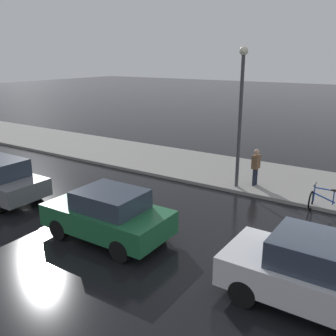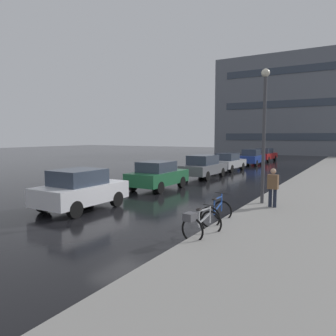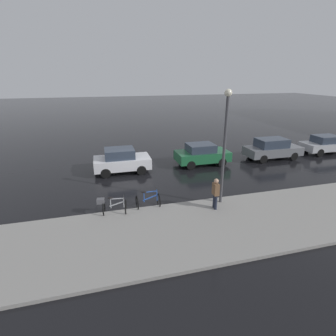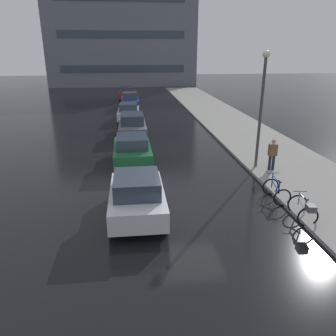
% 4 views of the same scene
% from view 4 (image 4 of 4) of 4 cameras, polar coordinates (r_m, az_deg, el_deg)
% --- Properties ---
extents(ground_plane, '(140.00, 140.00, 0.00)m').
position_cam_4_polar(ground_plane, '(12.77, 4.01, -6.86)').
color(ground_plane, black).
extents(sidewalk_kerb, '(4.80, 60.00, 0.14)m').
position_cam_4_polar(sidewalk_kerb, '(23.42, 13.99, 5.35)').
color(sidewalk_kerb, gray).
rests_on(sidewalk_kerb, ground).
extents(bicycle_nearest, '(0.87, 1.39, 0.93)m').
position_cam_4_polar(bicycle_nearest, '(12.50, 22.65, -6.62)').
color(bicycle_nearest, black).
rests_on(bicycle_nearest, ground).
extents(bicycle_second, '(0.73, 1.15, 1.01)m').
position_cam_4_polar(bicycle_second, '(13.86, 18.35, -3.83)').
color(bicycle_second, black).
rests_on(bicycle_second, ground).
extents(car_white, '(1.96, 3.75, 1.64)m').
position_cam_4_polar(car_white, '(11.77, -5.40, -4.88)').
color(car_white, silver).
rests_on(car_white, ground).
extents(car_green, '(1.94, 3.88, 1.57)m').
position_cam_4_polar(car_green, '(17.27, -6.24, 3.18)').
color(car_green, '#1E6038').
rests_on(car_green, ground).
extents(car_grey, '(1.87, 4.39, 1.63)m').
position_cam_4_polar(car_grey, '(22.98, -6.26, 7.47)').
color(car_grey, slate).
rests_on(car_grey, ground).
extents(car_silver, '(1.91, 4.24, 1.51)m').
position_cam_4_polar(car_silver, '(28.30, -6.88, 9.69)').
color(car_silver, '#B2B5BA').
rests_on(car_silver, ground).
extents(car_blue, '(1.78, 3.79, 1.64)m').
position_cam_4_polar(car_blue, '(34.45, -6.61, 11.64)').
color(car_blue, navy).
rests_on(car_blue, ground).
extents(car_red, '(2.03, 4.30, 1.52)m').
position_cam_4_polar(car_red, '(40.49, -7.11, 12.79)').
color(car_red, '#AD1919').
rests_on(car_red, ground).
extents(pedestrian, '(0.41, 0.26, 1.70)m').
position_cam_4_polar(pedestrian, '(16.75, 17.73, 2.37)').
color(pedestrian, '#1E2333').
rests_on(pedestrian, ground).
extents(streetlamp, '(0.34, 0.34, 5.71)m').
position_cam_4_polar(streetlamp, '(16.50, 16.03, 11.35)').
color(streetlamp, '#424247').
rests_on(streetlamp, ground).
extents(building_facade_main, '(23.54, 9.66, 15.75)m').
position_cam_4_polar(building_facade_main, '(58.99, -8.00, 21.89)').
color(building_facade_main, slate).
rests_on(building_facade_main, ground).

